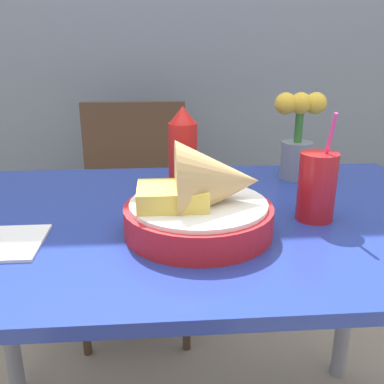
# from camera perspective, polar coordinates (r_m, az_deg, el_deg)

# --- Properties ---
(dining_table) EXTENTS (1.18, 0.73, 0.73)m
(dining_table) POSITION_cam_1_polar(r_m,az_deg,el_deg) (0.95, -0.58, -8.94)
(dining_table) COLOR #233893
(dining_table) RESTS_ON ground_plane
(chair_far_window) EXTENTS (0.40, 0.40, 0.86)m
(chair_far_window) POSITION_cam_1_polar(r_m,az_deg,el_deg) (1.68, -7.55, -0.51)
(chair_far_window) COLOR #473323
(chair_far_window) RESTS_ON ground_plane
(food_basket) EXTENTS (0.28, 0.28, 0.18)m
(food_basket) POSITION_cam_1_polar(r_m,az_deg,el_deg) (0.80, 1.68, -1.31)
(food_basket) COLOR red
(food_basket) RESTS_ON dining_table
(ketchup_bottle) EXTENTS (0.07, 0.07, 0.21)m
(ketchup_bottle) POSITION_cam_1_polar(r_m,az_deg,el_deg) (1.02, -1.11, 5.56)
(ketchup_bottle) COLOR red
(ketchup_bottle) RESTS_ON dining_table
(drink_cup) EXTENTS (0.08, 0.08, 0.22)m
(drink_cup) POSITION_cam_1_polar(r_m,az_deg,el_deg) (0.90, 16.28, 0.44)
(drink_cup) COLOR red
(drink_cup) RESTS_ON dining_table
(flower_vase) EXTENTS (0.13, 0.08, 0.23)m
(flower_vase) POSITION_cam_1_polar(r_m,az_deg,el_deg) (1.15, 13.96, 7.32)
(flower_vase) COLOR gray
(flower_vase) RESTS_ON dining_table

